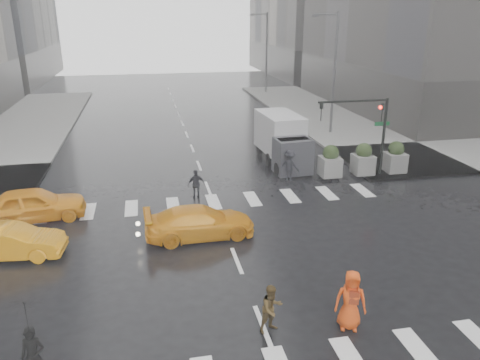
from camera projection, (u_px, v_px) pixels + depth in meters
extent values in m
plane|color=black|center=(237.00, 260.00, 17.77)|extent=(120.00, 120.00, 0.00)
cube|color=slate|center=(432.00, 129.00, 37.57)|extent=(35.00, 35.00, 0.15)
cube|color=#2C2A27|center=(465.00, 83.00, 47.41)|extent=(26.05, 26.05, 4.40)
cube|color=#2C2A27|center=(347.00, 58.00, 74.17)|extent=(26.05, 26.05, 4.40)
cylinder|color=black|center=(383.00, 138.00, 26.28)|extent=(0.16, 0.16, 4.50)
cylinder|color=black|center=(353.00, 101.00, 25.18)|extent=(4.00, 0.12, 0.12)
imported|color=black|center=(382.00, 113.00, 25.74)|extent=(0.16, 0.20, 1.00)
imported|color=black|center=(321.00, 112.00, 25.01)|extent=(0.16, 0.20, 1.00)
sphere|color=#FF190C|center=(381.00, 107.00, 25.62)|extent=(0.20, 0.20, 0.20)
cube|color=#0D6129|center=(382.00, 124.00, 26.30)|extent=(0.90, 0.03, 0.22)
cylinder|color=#59595B|center=(334.00, 75.00, 34.94)|extent=(0.20, 0.20, 9.00)
cylinder|color=#59595B|center=(326.00, 14.00, 33.32)|extent=(1.80, 0.12, 0.12)
cube|color=#59595B|center=(314.00, 16.00, 33.18)|extent=(0.50, 0.22, 0.15)
cylinder|color=#59595B|center=(266.00, 54.00, 53.39)|extent=(0.20, 0.20, 9.00)
cylinder|color=#59595B|center=(259.00, 14.00, 51.77)|extent=(1.80, 0.12, 0.12)
cube|color=#59595B|center=(251.00, 15.00, 51.64)|extent=(0.50, 0.22, 0.15)
cube|color=slate|center=(330.00, 166.00, 26.42)|extent=(1.10, 1.10, 1.10)
sphere|color=#203116|center=(331.00, 153.00, 26.15)|extent=(0.90, 0.90, 0.90)
cube|color=slate|center=(363.00, 164.00, 26.80)|extent=(1.10, 1.10, 1.10)
sphere|color=#203116|center=(364.00, 151.00, 26.53)|extent=(0.90, 0.90, 0.90)
cube|color=slate|center=(395.00, 162.00, 27.17)|extent=(1.10, 1.10, 1.10)
sphere|color=#203116|center=(396.00, 149.00, 26.90)|extent=(0.90, 0.90, 0.90)
imported|color=black|center=(33.00, 356.00, 11.61)|extent=(0.65, 0.48, 1.65)
imported|color=black|center=(26.00, 317.00, 11.21)|extent=(1.09, 1.11, 0.88)
imported|color=#443318|center=(272.00, 309.00, 13.61)|extent=(0.89, 0.80, 1.51)
imported|color=#DA440F|center=(351.00, 300.00, 13.69)|extent=(1.06, 0.86, 1.87)
cube|color=maroon|center=(354.00, 297.00, 13.45)|extent=(0.32, 0.24, 0.40)
imported|color=black|center=(196.00, 184.00, 23.54)|extent=(0.92, 0.61, 1.49)
imported|color=black|center=(290.00, 166.00, 25.97)|extent=(1.26, 1.21, 1.75)
imported|color=orange|center=(34.00, 204.00, 21.00)|extent=(4.68, 2.39, 1.52)
imported|color=orange|center=(11.00, 242.00, 17.81)|extent=(4.01, 1.75, 1.28)
imported|color=orange|center=(200.00, 222.00, 19.46)|extent=(4.10, 2.03, 1.32)
cube|color=silver|center=(279.00, 132.00, 29.33)|extent=(2.12, 4.06, 2.38)
cube|color=#323237|center=(293.00, 156.00, 26.97)|extent=(2.03, 1.59, 2.03)
cube|color=black|center=(293.00, 146.00, 26.76)|extent=(1.76, 0.79, 0.79)
cylinder|color=black|center=(278.00, 169.00, 26.86)|extent=(0.25, 0.79, 0.79)
cylinder|color=black|center=(308.00, 167.00, 27.21)|extent=(0.25, 0.79, 0.79)
cylinder|color=black|center=(269.00, 160.00, 28.66)|extent=(0.25, 0.79, 0.79)
cylinder|color=black|center=(298.00, 158.00, 29.00)|extent=(0.25, 0.79, 0.79)
cylinder|color=black|center=(259.00, 149.00, 30.93)|extent=(0.25, 0.79, 0.79)
cylinder|color=black|center=(286.00, 147.00, 31.28)|extent=(0.25, 0.79, 0.79)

